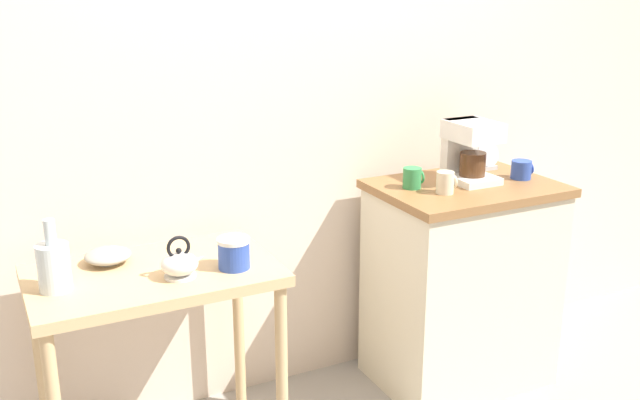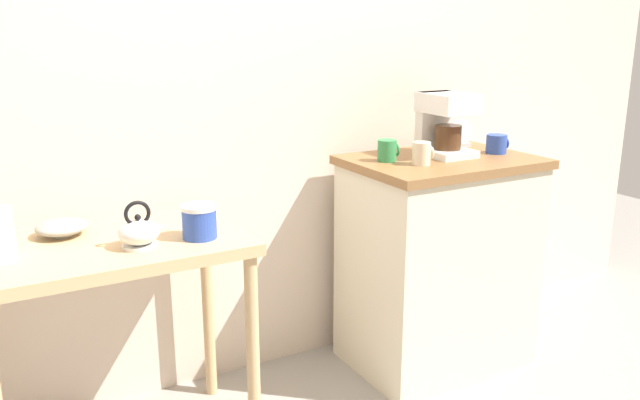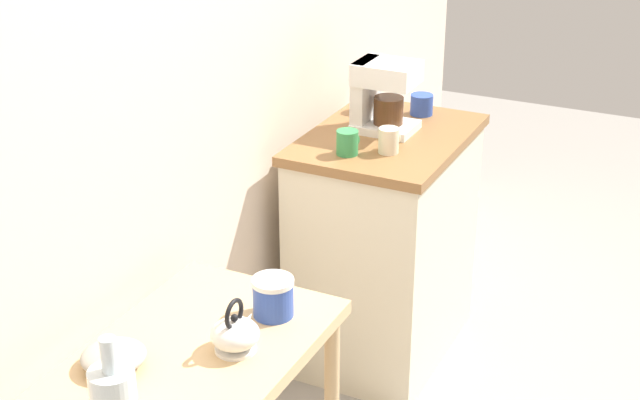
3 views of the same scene
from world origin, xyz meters
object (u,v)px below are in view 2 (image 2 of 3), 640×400
object	(u,v)px
mug_small_cream	(422,153)
mug_tall_green	(388,150)
bowl_stoneware	(61,227)
teakettle	(139,232)
canister_enamel	(199,221)
coffee_maker	(444,121)
table_clock	(461,134)
mug_blue	(497,144)

from	to	relation	value
mug_small_cream	mug_tall_green	world-z (taller)	mug_small_cream
bowl_stoneware	teakettle	distance (m)	0.31
canister_enamel	mug_tall_green	bearing A→B (deg)	11.11
canister_enamel	coffee_maker	world-z (taller)	coffee_maker
coffee_maker	bowl_stoneware	bearing A→B (deg)	177.01
mug_small_cream	mug_tall_green	size ratio (longest dim) A/B	1.04
bowl_stoneware	mug_tall_green	distance (m)	1.24
coffee_maker	table_clock	world-z (taller)	coffee_maker
canister_enamel	mug_tall_green	distance (m)	0.87
mug_blue	mug_tall_green	bearing A→B (deg)	170.38
canister_enamel	mug_blue	world-z (taller)	mug_blue
teakettle	mug_blue	xyz separation A→B (m)	(1.54, 0.08, 0.13)
mug_tall_green	coffee_maker	bearing A→B (deg)	-1.35
bowl_stoneware	mug_small_cream	size ratio (longest dim) A/B	1.82
teakettle	canister_enamel	world-z (taller)	teakettle
mug_small_cream	mug_blue	distance (m)	0.43
canister_enamel	mug_small_cream	bearing A→B (deg)	2.71
teakettle	mug_tall_green	size ratio (longest dim) A/B	1.79
teakettle	mug_tall_green	xyz separation A→B (m)	(1.04, 0.16, 0.13)
mug_tall_green	mug_blue	xyz separation A→B (m)	(0.50, -0.09, -0.00)
canister_enamel	mug_tall_green	size ratio (longest dim) A/B	1.34
teakettle	bowl_stoneware	bearing A→B (deg)	130.09
mug_blue	table_clock	distance (m)	0.20
mug_blue	table_clock	world-z (taller)	table_clock
coffee_maker	mug_small_cream	xyz separation A→B (m)	(-0.20, -0.12, -0.10)
teakettle	mug_tall_green	bearing A→B (deg)	8.85
bowl_stoneware	table_clock	distance (m)	1.71
teakettle	mug_blue	size ratio (longest dim) A/B	1.64
table_clock	mug_tall_green	bearing A→B (deg)	-167.26
canister_enamel	mug_blue	distance (m)	1.36
teakettle	table_clock	distance (m)	1.54
coffee_maker	mug_blue	xyz separation A→B (m)	(0.23, -0.08, -0.10)
coffee_maker	mug_small_cream	distance (m)	0.25
mug_tall_green	bowl_stoneware	bearing A→B (deg)	176.65
bowl_stoneware	mug_tall_green	world-z (taller)	mug_tall_green
coffee_maker	canister_enamel	bearing A→B (deg)	-171.89
coffee_maker	teakettle	bearing A→B (deg)	-173.27
bowl_stoneware	teakettle	bearing A→B (deg)	-49.91
mug_small_cream	mug_tall_green	xyz separation A→B (m)	(-0.08, 0.12, -0.00)
mug_small_cream	bowl_stoneware	bearing A→B (deg)	171.56
coffee_maker	mug_small_cream	bearing A→B (deg)	-149.58
coffee_maker	mug_blue	distance (m)	0.26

